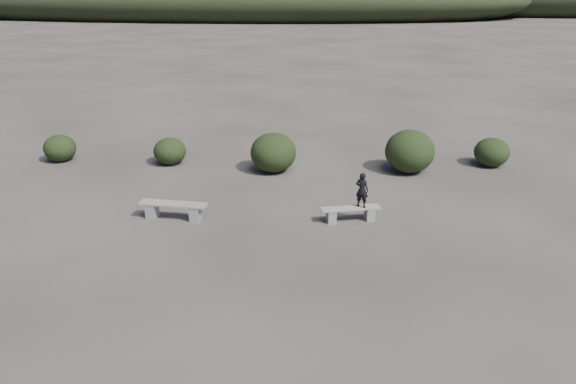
# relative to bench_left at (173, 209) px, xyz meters

# --- Properties ---
(ground) EXTENTS (1200.00, 1200.00, 0.00)m
(ground) POSITION_rel_bench_left_xyz_m (2.63, -3.84, -0.29)
(ground) COLOR #322D27
(ground) RESTS_ON ground
(bench_left) EXTENTS (1.96, 0.50, 0.49)m
(bench_left) POSITION_rel_bench_left_xyz_m (0.00, 0.00, 0.00)
(bench_left) COLOR slate
(bench_left) RESTS_ON ground
(bench_right) EXTENTS (1.69, 0.80, 0.42)m
(bench_right) POSITION_rel_bench_left_xyz_m (4.96, 0.46, -0.04)
(bench_right) COLOR slate
(bench_right) RESTS_ON ground
(seated_person) EXTENTS (0.43, 0.36, 1.01)m
(seated_person) POSITION_rel_bench_left_xyz_m (5.24, 0.54, 0.62)
(seated_person) COLOR black
(seated_person) RESTS_ON bench_right
(shrub_a) EXTENTS (1.18, 1.18, 0.97)m
(shrub_a) POSITION_rel_bench_left_xyz_m (-1.68, 4.83, 0.19)
(shrub_a) COLOR black
(shrub_a) RESTS_ON ground
(shrub_b) EXTENTS (1.60, 1.60, 1.38)m
(shrub_b) POSITION_rel_bench_left_xyz_m (2.18, 4.45, 0.39)
(shrub_b) COLOR black
(shrub_b) RESTS_ON ground
(shrub_d) EXTENTS (1.71, 1.71, 1.50)m
(shrub_d) POSITION_rel_bench_left_xyz_m (6.89, 4.99, 0.46)
(shrub_d) COLOR black
(shrub_d) RESTS_ON ground
(shrub_e) EXTENTS (1.24, 1.24, 1.03)m
(shrub_e) POSITION_rel_bench_left_xyz_m (9.88, 6.03, 0.22)
(shrub_e) COLOR black
(shrub_e) RESTS_ON ground
(shrub_f) EXTENTS (1.16, 1.16, 0.99)m
(shrub_f) POSITION_rel_bench_left_xyz_m (-5.83, 4.67, 0.20)
(shrub_f) COLOR black
(shrub_f) RESTS_ON ground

